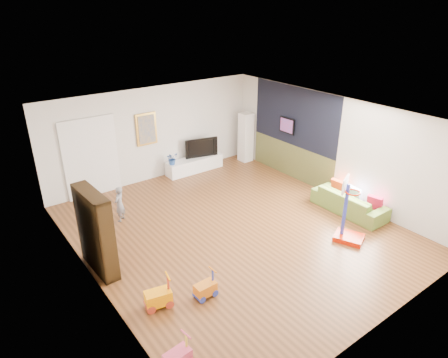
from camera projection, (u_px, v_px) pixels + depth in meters
floor at (234, 230)px, 9.28m from camera, size 6.50×7.50×0.00m
ceiling at (236, 117)px, 8.16m from camera, size 6.50×7.50×0.00m
wall_back at (154, 134)px, 11.45m from camera, size 6.50×0.00×2.70m
wall_front at (389, 259)px, 5.99m from camera, size 6.50×0.00×2.70m
wall_left at (89, 223)px, 6.95m from camera, size 0.00×7.50×2.70m
wall_right at (332, 146)px, 10.49m from camera, size 0.00×7.50×2.70m
navy_accent at (294, 116)px, 11.29m from camera, size 0.01×3.20×1.70m
olive_wainscot at (291, 161)px, 11.85m from camera, size 0.01×3.20×1.00m
doorway at (91, 159)px, 10.51m from camera, size 1.45×0.06×2.10m
painting_back at (146, 129)px, 11.20m from camera, size 0.62×0.06×0.92m
artwork_right at (287, 125)px, 11.53m from camera, size 0.04×0.56×0.46m
media_console at (194, 165)px, 12.33m from camera, size 1.83×0.47×0.43m
tall_cabinet at (246, 137)px, 12.90m from camera, size 0.38×0.38×1.59m
bookshelf at (96, 232)px, 7.61m from camera, size 0.36×1.17×1.69m
sofa at (349, 202)px, 9.95m from camera, size 0.74×1.90×0.55m
basketball_hoop at (353, 210)px, 8.59m from camera, size 0.72×0.78×1.49m
ride_on_yellow at (158, 293)px, 6.85m from camera, size 0.50×0.37×0.60m
ride_on_orange at (205, 285)px, 7.10m from camera, size 0.40×0.25×0.52m
ride_on_pink at (177, 353)px, 5.74m from camera, size 0.42×0.28×0.52m
child at (119, 204)px, 9.49m from camera, size 0.38×0.37×0.88m
tv at (200, 147)px, 12.30m from camera, size 1.04×0.38×0.60m
vase_plant at (172, 158)px, 11.71m from camera, size 0.38×0.34×0.37m
pillow_left at (375, 203)px, 9.56m from camera, size 0.17×0.37×0.36m
pillow_center at (355, 195)px, 9.96m from camera, size 0.17×0.42×0.41m
pillow_right at (339, 187)px, 10.36m from camera, size 0.13×0.40×0.40m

